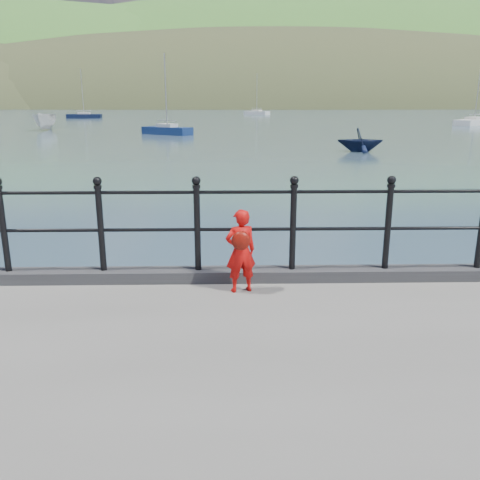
{
  "coord_description": "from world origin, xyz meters",
  "views": [
    {
      "loc": [
        -0.21,
        -6.31,
        3.26
      ],
      "look_at": [
        -0.07,
        -0.2,
        1.55
      ],
      "focal_mm": 38.0,
      "sensor_mm": 36.0,
      "label": 1
    }
  ],
  "objects_px": {
    "launch_navy": "(360,140)",
    "sailboat_deep": "(257,113)",
    "sailboat_left": "(84,116)",
    "sailboat_far": "(474,122)",
    "launch_white": "(45,122)",
    "child": "(241,250)",
    "sailboat_port": "(167,131)",
    "railing": "(245,218)"
  },
  "relations": [
    {
      "from": "railing",
      "to": "launch_navy",
      "type": "relative_size",
      "value": 6.52
    },
    {
      "from": "child",
      "to": "launch_navy",
      "type": "relative_size",
      "value": 0.37
    },
    {
      "from": "child",
      "to": "sailboat_port",
      "type": "height_order",
      "value": "sailboat_port"
    },
    {
      "from": "sailboat_deep",
      "to": "child",
      "type": "bearing_deg",
      "value": -53.04
    },
    {
      "from": "sailboat_deep",
      "to": "sailboat_far",
      "type": "bearing_deg",
      "value": -19.45
    },
    {
      "from": "railing",
      "to": "sailboat_port",
      "type": "height_order",
      "value": "sailboat_port"
    },
    {
      "from": "child",
      "to": "sailboat_port",
      "type": "xyz_separation_m",
      "value": [
        -5.82,
        42.62,
        -1.18
      ]
    },
    {
      "from": "launch_white",
      "to": "sailboat_port",
      "type": "xyz_separation_m",
      "value": [
        13.54,
        -6.81,
        -0.57
      ]
    },
    {
      "from": "railing",
      "to": "sailboat_port",
      "type": "bearing_deg",
      "value": 97.94
    },
    {
      "from": "railing",
      "to": "child",
      "type": "relative_size",
      "value": 17.85
    },
    {
      "from": "launch_white",
      "to": "sailboat_far",
      "type": "relative_size",
      "value": 0.42
    },
    {
      "from": "launch_navy",
      "to": "sailboat_far",
      "type": "relative_size",
      "value": 0.25
    },
    {
      "from": "sailboat_deep",
      "to": "sailboat_far",
      "type": "xyz_separation_m",
      "value": [
        25.46,
        -43.51,
        -0.0
      ]
    },
    {
      "from": "sailboat_left",
      "to": "sailboat_deep",
      "type": "relative_size",
      "value": 0.97
    },
    {
      "from": "sailboat_port",
      "to": "sailboat_deep",
      "type": "distance_m",
      "value": 62.01
    },
    {
      "from": "launch_navy",
      "to": "sailboat_far",
      "type": "xyz_separation_m",
      "value": [
        23.16,
        33.52,
        -0.39
      ]
    },
    {
      "from": "child",
      "to": "sailboat_port",
      "type": "relative_size",
      "value": 0.14
    },
    {
      "from": "sailboat_left",
      "to": "sailboat_far",
      "type": "height_order",
      "value": "sailboat_far"
    },
    {
      "from": "sailboat_left",
      "to": "sailboat_far",
      "type": "bearing_deg",
      "value": -24.09
    },
    {
      "from": "sailboat_far",
      "to": "sailboat_port",
      "type": "bearing_deg",
      "value": 161.4
    },
    {
      "from": "railing",
      "to": "sailboat_deep",
      "type": "xyz_separation_m",
      "value": [
        5.81,
        103.13,
        -1.48
      ]
    },
    {
      "from": "launch_navy",
      "to": "sailboat_left",
      "type": "relative_size",
      "value": 0.34
    },
    {
      "from": "railing",
      "to": "sailboat_far",
      "type": "relative_size",
      "value": 1.62
    },
    {
      "from": "child",
      "to": "launch_white",
      "type": "relative_size",
      "value": 0.21
    },
    {
      "from": "child",
      "to": "sailboat_deep",
      "type": "height_order",
      "value": "sailboat_deep"
    },
    {
      "from": "child",
      "to": "sailboat_deep",
      "type": "relative_size",
      "value": 0.12
    },
    {
      "from": "railing",
      "to": "sailboat_left",
      "type": "relative_size",
      "value": 2.22
    },
    {
      "from": "child",
      "to": "sailboat_port",
      "type": "bearing_deg",
      "value": -97.71
    },
    {
      "from": "railing",
      "to": "child",
      "type": "xyz_separation_m",
      "value": [
        -0.07,
        -0.39,
        -0.31
      ]
    },
    {
      "from": "sailboat_port",
      "to": "sailboat_far",
      "type": "distance_m",
      "value": 41.03
    },
    {
      "from": "sailboat_left",
      "to": "sailboat_deep",
      "type": "distance_m",
      "value": 36.49
    },
    {
      "from": "launch_navy",
      "to": "launch_white",
      "type": "bearing_deg",
      "value": 55.4
    },
    {
      "from": "railing",
      "to": "launch_white",
      "type": "relative_size",
      "value": 3.83
    },
    {
      "from": "launch_white",
      "to": "sailboat_left",
      "type": "relative_size",
      "value": 0.58
    },
    {
      "from": "launch_navy",
      "to": "sailboat_port",
      "type": "distance_m",
      "value": 21.36
    },
    {
      "from": "child",
      "to": "railing",
      "type": "bearing_deg",
      "value": -115.21
    },
    {
      "from": "launch_white",
      "to": "sailboat_port",
      "type": "distance_m",
      "value": 15.17
    },
    {
      "from": "launch_white",
      "to": "child",
      "type": "bearing_deg",
      "value": -71.56
    },
    {
      "from": "launch_white",
      "to": "sailboat_deep",
      "type": "height_order",
      "value": "sailboat_deep"
    },
    {
      "from": "railing",
      "to": "sailboat_left",
      "type": "bearing_deg",
      "value": 106.53
    },
    {
      "from": "launch_navy",
      "to": "sailboat_deep",
      "type": "distance_m",
      "value": 77.06
    },
    {
      "from": "child",
      "to": "launch_navy",
      "type": "bearing_deg",
      "value": -122.64
    }
  ]
}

